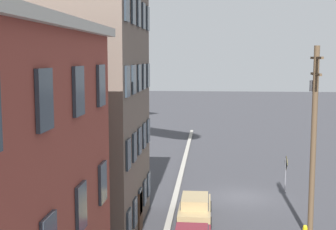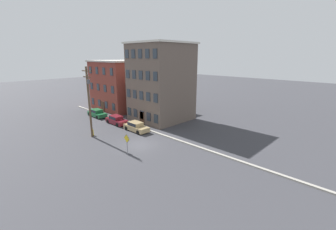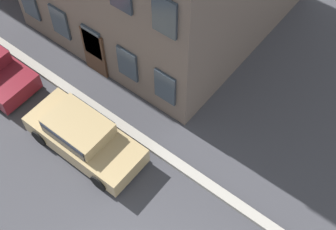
{
  "view_description": "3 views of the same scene",
  "coord_description": "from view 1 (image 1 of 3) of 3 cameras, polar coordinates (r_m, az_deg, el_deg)",
  "views": [
    {
      "loc": [
        -31.02,
        2.28,
        9.35
      ],
      "look_at": [
        1.32,
        5.18,
        5.35
      ],
      "focal_mm": 50.0,
      "sensor_mm": 36.0,
      "label": 1
    },
    {
      "loc": [
        21.79,
        -17.16,
        11.28
      ],
      "look_at": [
        -0.03,
        5.24,
        3.04
      ],
      "focal_mm": 24.0,
      "sensor_mm": 36.0,
      "label": 2
    },
    {
      "loc": [
        2.96,
        -2.0,
        14.5
      ],
      "look_at": [
        -1.0,
        3.05,
        5.33
      ],
      "focal_mm": 50.0,
      "sensor_mm": 36.0,
      "label": 3
    }
  ],
  "objects": [
    {
      "name": "caution_sign",
      "position": [
        33.73,
        14.18,
        -6.25
      ],
      "size": [
        1.06,
        0.08,
        2.58
      ],
      "color": "slate",
      "rests_on": "ground_plane"
    },
    {
      "name": "ground_plane",
      "position": [
        32.48,
        9.06,
        -9.8
      ],
      "size": [
        200.0,
        200.0,
        0.0
      ],
      "primitive_type": "plane",
      "color": "#38383D"
    },
    {
      "name": "apartment_midblock",
      "position": [
        25.65,
        -13.79,
        1.11
      ],
      "size": [
        9.23,
        9.68,
        13.57
      ],
      "color": "#66564C",
      "rests_on": "ground_plane"
    },
    {
      "name": "utility_pole",
      "position": [
        24.59,
        17.33,
        -2.15
      ],
      "size": [
        2.4,
        0.44,
        9.94
      ],
      "color": "brown",
      "rests_on": "ground_plane"
    },
    {
      "name": "kerb_strip",
      "position": [
        32.45,
        1.0,
        -9.58
      ],
      "size": [
        56.0,
        0.36,
        0.16
      ],
      "primitive_type": "cube",
      "color": "#9E998E",
      "rests_on": "ground_plane"
    },
    {
      "name": "car_tan",
      "position": [
        27.61,
        3.3,
        -11.14
      ],
      "size": [
        4.4,
        1.92,
        1.43
      ],
      "color": "tan",
      "rests_on": "ground_plane"
    }
  ]
}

